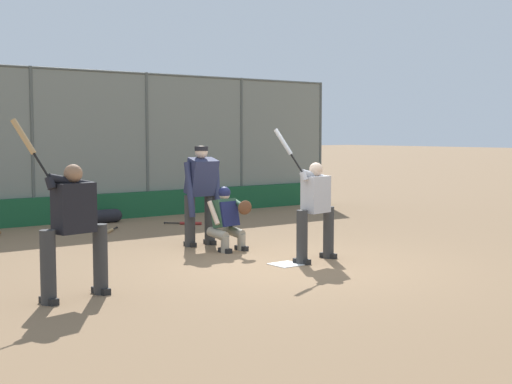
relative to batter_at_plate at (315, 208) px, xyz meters
The scene contains 11 objects.
ground_plane 1.02m from the batter_at_plate, ahead, with size 160.00×160.00×0.00m, color #846647.
home_plate_marker 1.02m from the batter_at_plate, ahead, with size 0.43×0.43×0.01m, color white.
backstop_fence 7.16m from the batter_at_plate, 85.43° to the right, with size 14.21×0.08×3.48m.
padding_wall 7.01m from the batter_at_plate, 85.36° to the right, with size 13.84×0.18×0.61m, color #19512D.
batter_at_plate is the anchor object (origin of this frame).
catcher_behind_plate 1.76m from the batter_at_plate, 72.34° to the right, with size 0.61×0.71×1.10m.
umpire_home 2.46m from the batter_at_plate, 75.79° to the right, with size 0.73×0.44×1.80m.
batter_on_deck 4.08m from the batter_at_plate, ahead, with size 1.10×0.56×2.20m.
spare_bat_near_backstop 5.17m from the batter_at_plate, 98.42° to the right, with size 0.65×0.62×0.07m.
spare_bat_by_padding 5.18m from the batter_at_plate, 76.81° to the right, with size 0.60×0.64×0.07m.
equipment_bag_dugout_side 6.53m from the batter_at_plate, 83.68° to the right, with size 1.10×0.30×0.30m.
Camera 1 is at (6.90, 8.38, 2.02)m, focal length 50.00 mm.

